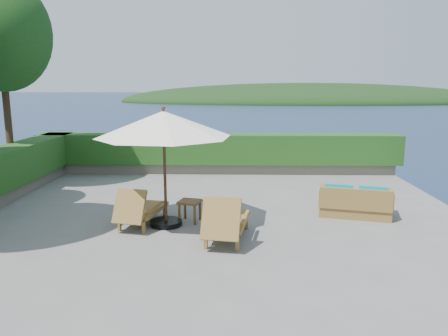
{
  "coord_description": "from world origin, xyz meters",
  "views": [
    {
      "loc": [
        0.53,
        -9.28,
        3.06
      ],
      "look_at": [
        0.3,
        0.8,
        1.1
      ],
      "focal_mm": 35.0,
      "sensor_mm": 36.0,
      "label": 1
    }
  ],
  "objects_px": {
    "side_table": "(190,204)",
    "wicker_loveseat": "(355,203)",
    "lounge_right": "(226,221)",
    "patio_umbrella": "(164,125)",
    "lounge_left": "(140,209)"
  },
  "relations": [
    {
      "from": "side_table",
      "to": "wicker_loveseat",
      "type": "distance_m",
      "value": 3.85
    },
    {
      "from": "lounge_right",
      "to": "patio_umbrella",
      "type": "bearing_deg",
      "value": 153.71
    },
    {
      "from": "lounge_left",
      "to": "lounge_right",
      "type": "height_order",
      "value": "lounge_right"
    },
    {
      "from": "lounge_left",
      "to": "lounge_right",
      "type": "relative_size",
      "value": 0.93
    },
    {
      "from": "patio_umbrella",
      "to": "side_table",
      "type": "distance_m",
      "value": 1.88
    },
    {
      "from": "patio_umbrella",
      "to": "lounge_right",
      "type": "height_order",
      "value": "patio_umbrella"
    },
    {
      "from": "lounge_left",
      "to": "lounge_right",
      "type": "distance_m",
      "value": 2.09
    },
    {
      "from": "patio_umbrella",
      "to": "side_table",
      "type": "relative_size",
      "value": 6.38
    },
    {
      "from": "patio_umbrella",
      "to": "lounge_left",
      "type": "bearing_deg",
      "value": -175.94
    },
    {
      "from": "lounge_left",
      "to": "wicker_loveseat",
      "type": "distance_m",
      "value": 4.93
    },
    {
      "from": "patio_umbrella",
      "to": "lounge_right",
      "type": "xyz_separation_m",
      "value": [
        1.33,
        -0.94,
        -1.77
      ]
    },
    {
      "from": "lounge_right",
      "to": "wicker_loveseat",
      "type": "relative_size",
      "value": 1.03
    },
    {
      "from": "lounge_right",
      "to": "lounge_left",
      "type": "bearing_deg",
      "value": 163.44
    },
    {
      "from": "patio_umbrella",
      "to": "side_table",
      "type": "height_order",
      "value": "patio_umbrella"
    },
    {
      "from": "wicker_loveseat",
      "to": "lounge_left",
      "type": "bearing_deg",
      "value": -156.42
    }
  ]
}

